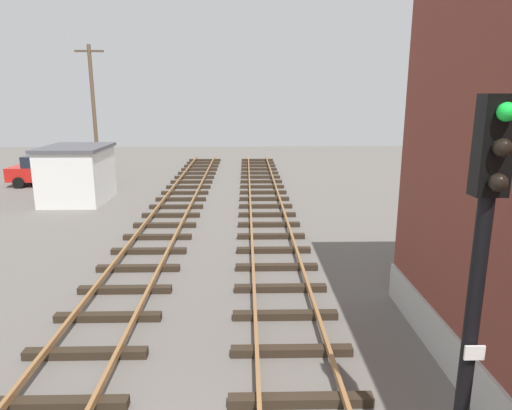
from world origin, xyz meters
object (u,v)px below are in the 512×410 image
(parked_car_red, at_px, (48,170))
(utility_pole_far, at_px, (94,109))
(control_hut, at_px, (77,174))
(signal_mast, at_px, (479,267))

(parked_car_red, relative_size, utility_pole_far, 0.51)
(control_hut, bearing_deg, utility_pole_far, 100.19)
(parked_car_red, bearing_deg, signal_mast, -56.94)
(utility_pole_far, bearing_deg, control_hut, -79.81)
(signal_mast, distance_m, control_hut, 20.96)
(signal_mast, relative_size, control_hut, 1.37)
(signal_mast, distance_m, parked_car_red, 26.31)
(parked_car_red, distance_m, utility_pole_far, 5.16)
(parked_car_red, bearing_deg, control_hut, -52.42)
(control_hut, height_order, utility_pole_far, utility_pole_far)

